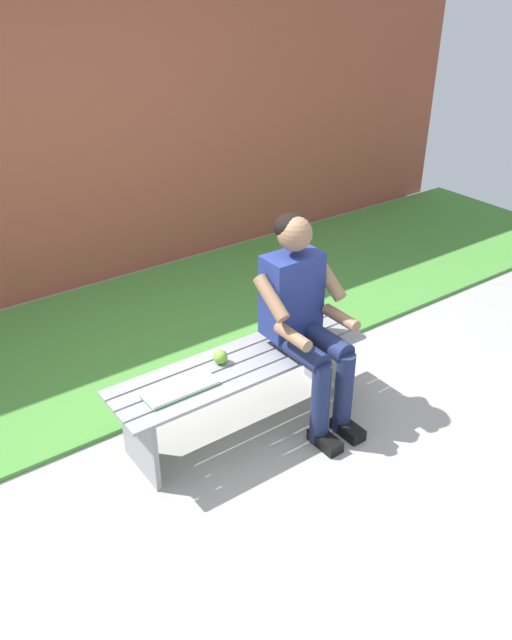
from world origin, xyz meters
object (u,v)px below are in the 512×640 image
bench_near (241,378)px  person_seated (304,314)px  apple (220,357)px  book_open (181,389)px

bench_near → person_seated: person_seated is taller
person_seated → apple: bearing=-18.4°
person_seated → apple: person_seated is taller
person_seated → book_open: bearing=-4.4°
person_seated → book_open: 0.83m
bench_near → apple: apple is taller
bench_near → person_seated: bearing=165.0°
apple → book_open: (0.32, 0.10, -0.03)m
bench_near → person_seated: 0.53m
book_open → apple: bearing=-162.8°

